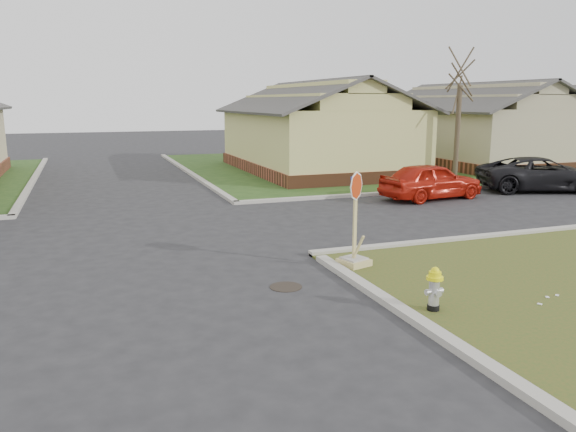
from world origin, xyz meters
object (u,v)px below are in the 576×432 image
object	(u,v)px
fire_hydrant	(434,287)
stop_sign	(354,245)
dark_pickup	(541,174)
red_sedan	(431,181)

from	to	relation	value
fire_hydrant	stop_sign	bearing A→B (deg)	91.80
fire_hydrant	dark_pickup	bearing A→B (deg)	40.35
fire_hydrant	red_sedan	world-z (taller)	red_sedan
stop_sign	dark_pickup	distance (m)	13.92
fire_hydrant	dark_pickup	world-z (taller)	dark_pickup
stop_sign	dark_pickup	size ratio (longest dim) A/B	0.42
dark_pickup	fire_hydrant	bearing A→B (deg)	149.33
red_sedan	stop_sign	bearing A→B (deg)	129.48
stop_sign	red_sedan	xyz separation A→B (m)	(6.66, 6.95, 0.18)
fire_hydrant	stop_sign	world-z (taller)	stop_sign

